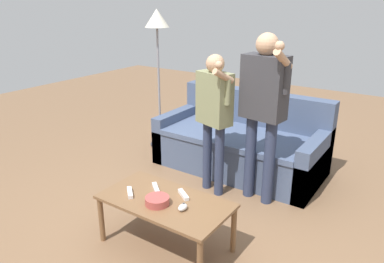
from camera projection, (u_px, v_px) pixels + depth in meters
ground_plane at (186, 229)px, 3.23m from camera, size 12.00×12.00×0.00m
couch at (241, 144)px, 4.33m from camera, size 1.88×0.94×0.87m
coffee_table at (165, 206)px, 2.89m from camera, size 1.03×0.55×0.43m
snack_bowl at (157, 201)px, 2.80m from camera, size 0.19×0.19×0.06m
game_remote_nunchuk at (183, 207)px, 2.73m from camera, size 0.06×0.09×0.05m
floor_lamp at (157, 31)px, 4.57m from camera, size 0.30×0.30×1.78m
player_right at (263, 100)px, 3.38m from camera, size 0.48×0.37×1.63m
player_center at (214, 109)px, 3.58m from camera, size 0.42×0.37×1.42m
game_remote_wand_near at (156, 188)px, 3.02m from camera, size 0.15×0.13×0.03m
game_remote_wand_far at (183, 195)px, 2.92m from camera, size 0.15×0.12×0.03m
game_remote_wand_spare at (130, 193)px, 2.95m from camera, size 0.14×0.14×0.03m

